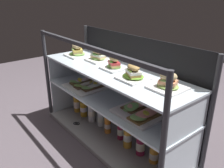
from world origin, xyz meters
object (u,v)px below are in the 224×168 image
at_px(juice_bottle_back_center, 141,143).
at_px(juice_bottle_back_left, 108,124).
at_px(juice_bottle_front_fourth, 84,108).
at_px(juice_bottle_front_right_end, 101,117).
at_px(juice_bottle_front_second, 91,113).
at_px(juice_bottle_near_post, 127,136).
at_px(open_sandwich_tray_mid_left, 87,85).
at_px(orange_fruit_near_left_post, 168,161).
at_px(plated_roll_sandwich_near_left_corner, 114,64).
at_px(juice_bottle_back_right, 121,131).
at_px(kitchen_scissors, 78,122).
at_px(plated_roll_sandwich_left_of_center, 77,51).
at_px(juice_bottle_front_middle, 77,103).
at_px(plated_roll_sandwich_near_right_corner, 168,83).
at_px(plated_roll_sandwich_right_of_center, 133,74).
at_px(open_sandwich_tray_center, 142,111).
at_px(plated_roll_sandwich_far_left, 98,56).
at_px(juice_bottle_front_left_end, 154,153).

bearing_deg(juice_bottle_back_center, juice_bottle_back_left, -177.63).
bearing_deg(juice_bottle_front_fourth, juice_bottle_front_right_end, 7.01).
xyz_separation_m(juice_bottle_front_second, juice_bottle_near_post, (0.51, -0.00, 0.01)).
xyz_separation_m(open_sandwich_tray_mid_left, juice_bottle_front_second, (0.02, 0.03, -0.29)).
bearing_deg(orange_fruit_near_left_post, juice_bottle_front_second, -174.47).
distance_m(plated_roll_sandwich_near_left_corner, juice_bottle_back_center, 0.65).
relative_size(juice_bottle_back_right, kitchen_scissors, 1.13).
height_order(plated_roll_sandwich_left_of_center, juice_bottle_back_left, plated_roll_sandwich_left_of_center).
xyz_separation_m(plated_roll_sandwich_left_of_center, open_sandwich_tray_mid_left, (0.19, -0.03, -0.27)).
xyz_separation_m(juice_bottle_back_left, juice_bottle_back_center, (0.39, 0.02, 0.02)).
xyz_separation_m(juice_bottle_front_fourth, juice_bottle_near_post, (0.65, 0.00, 0.02)).
bearing_deg(juice_bottle_front_middle, juice_bottle_front_second, 1.39).
relative_size(juice_bottle_back_left, kitchen_scissors, 1.14).
bearing_deg(juice_bottle_back_left, juice_bottle_back_center, 2.37).
relative_size(juice_bottle_front_fourth, juice_bottle_back_left, 1.06).
xyz_separation_m(plated_roll_sandwich_near_right_corner, juice_bottle_back_left, (-0.58, -0.03, -0.57)).
relative_size(juice_bottle_front_middle, kitchen_scissors, 1.31).
bearing_deg(open_sandwich_tray_mid_left, plated_roll_sandwich_right_of_center, 1.24).
distance_m(plated_roll_sandwich_near_left_corner, juice_bottle_back_right, 0.58).
relative_size(plated_roll_sandwich_left_of_center, juice_bottle_front_right_end, 0.95).
bearing_deg(open_sandwich_tray_center, orange_fruit_near_left_post, 20.22).
bearing_deg(juice_bottle_front_middle, plated_roll_sandwich_left_of_center, 6.98).
distance_m(plated_roll_sandwich_near_right_corner, juice_bottle_front_right_end, 0.91).
bearing_deg(juice_bottle_front_middle, orange_fruit_near_left_post, 4.58).
height_order(plated_roll_sandwich_left_of_center, plated_roll_sandwich_far_left, plated_roll_sandwich_left_of_center).
height_order(open_sandwich_tray_mid_left, juice_bottle_front_left_end, open_sandwich_tray_mid_left).
height_order(plated_roll_sandwich_far_left, juice_bottle_front_right_end, plated_roll_sandwich_far_left).
bearing_deg(orange_fruit_near_left_post, plated_roll_sandwich_near_right_corner, -124.70).
height_order(open_sandwich_tray_mid_left, juice_bottle_front_right_end, open_sandwich_tray_mid_left).
relative_size(juice_bottle_near_post, juice_bottle_front_left_end, 1.24).
bearing_deg(kitchen_scissors, juice_bottle_front_second, 64.03).
distance_m(open_sandwich_tray_mid_left, juice_bottle_front_right_end, 0.34).
bearing_deg(juice_bottle_back_left, plated_roll_sandwich_near_left_corner, 19.13).
bearing_deg(plated_roll_sandwich_near_left_corner, orange_fruit_near_left_post, 6.05).
relative_size(orange_fruit_near_left_post, kitchen_scissors, 0.46).
distance_m(juice_bottle_front_right_end, juice_bottle_near_post, 0.40).
bearing_deg(juice_bottle_front_middle, open_sandwich_tray_mid_left, -5.05).
xyz_separation_m(juice_bottle_front_fourth, juice_bottle_back_right, (0.53, 0.03, -0.00)).
xyz_separation_m(juice_bottle_front_right_end, juice_bottle_back_right, (0.28, 0.00, -0.00)).
bearing_deg(orange_fruit_near_left_post, plated_roll_sandwich_near_left_corner, -173.95).
relative_size(open_sandwich_tray_center, juice_bottle_front_right_end, 1.74).
height_order(juice_bottle_front_fourth, juice_bottle_back_center, juice_bottle_back_center).
bearing_deg(orange_fruit_near_left_post, plated_roll_sandwich_left_of_center, -175.54).
relative_size(plated_roll_sandwich_right_of_center, kitchen_scissors, 1.07).
relative_size(plated_roll_sandwich_far_left, juice_bottle_back_right, 0.92).
bearing_deg(kitchen_scissors, plated_roll_sandwich_far_left, 61.16).
distance_m(plated_roll_sandwich_near_left_corner, kitchen_scissors, 0.76).
bearing_deg(juice_bottle_front_fourth, open_sandwich_tray_center, 0.41).
height_order(plated_roll_sandwich_near_right_corner, juice_bottle_front_right_end, plated_roll_sandwich_near_right_corner).
bearing_deg(juice_bottle_front_fourth, plated_roll_sandwich_far_left, 20.02).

